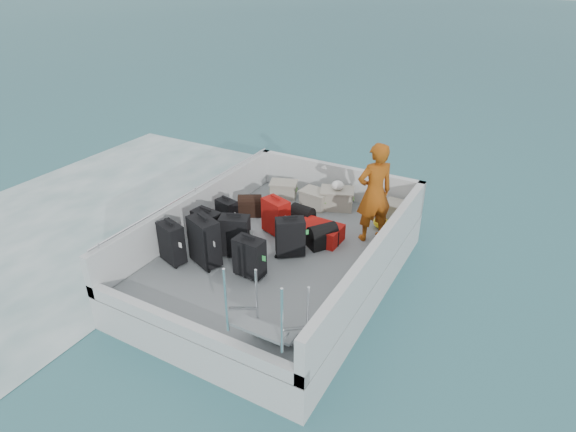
% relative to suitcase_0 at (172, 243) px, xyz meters
% --- Properties ---
extents(ground, '(160.00, 160.00, 0.00)m').
position_rel_suitcase_0_xyz_m(ground, '(1.32, 1.15, -0.97)').
color(ground, '#184854').
rests_on(ground, ground).
extents(wake_foam, '(10.00, 10.00, 0.00)m').
position_rel_suitcase_0_xyz_m(wake_foam, '(-3.48, 1.15, -0.97)').
color(wake_foam, white).
rests_on(wake_foam, ground).
extents(ferry_hull, '(3.60, 5.00, 0.60)m').
position_rel_suitcase_0_xyz_m(ferry_hull, '(1.32, 1.15, -0.67)').
color(ferry_hull, silver).
rests_on(ferry_hull, ground).
extents(deck, '(3.30, 4.70, 0.02)m').
position_rel_suitcase_0_xyz_m(deck, '(1.32, 1.15, -0.36)').
color(deck, slate).
rests_on(deck, ferry_hull).
extents(deck_fittings, '(3.60, 5.00, 0.90)m').
position_rel_suitcase_0_xyz_m(deck_fittings, '(1.67, 0.83, 0.03)').
color(deck_fittings, silver).
rests_on(deck_fittings, deck).
extents(suitcase_0, '(0.50, 0.37, 0.69)m').
position_rel_suitcase_0_xyz_m(suitcase_0, '(0.00, 0.00, 0.00)').
color(suitcase_0, black).
rests_on(suitcase_0, deck).
extents(suitcase_1, '(0.51, 0.33, 0.71)m').
position_rel_suitcase_0_xyz_m(suitcase_1, '(0.25, 0.61, 0.01)').
color(suitcase_1, black).
rests_on(suitcase_1, deck).
extents(suitcase_2, '(0.42, 0.31, 0.55)m').
position_rel_suitcase_0_xyz_m(suitcase_2, '(0.10, 1.38, -0.07)').
color(suitcase_2, black).
rests_on(suitcase_2, deck).
extents(suitcase_3, '(0.61, 0.49, 0.81)m').
position_rel_suitcase_0_xyz_m(suitcase_3, '(0.50, 0.22, 0.06)').
color(suitcase_3, black).
rests_on(suitcase_3, deck).
extents(suitcase_4, '(0.55, 0.44, 0.71)m').
position_rel_suitcase_0_xyz_m(suitcase_4, '(0.77, 0.68, 0.01)').
color(suitcase_4, black).
rests_on(suitcase_4, deck).
extents(suitcase_5, '(0.55, 0.43, 0.66)m').
position_rel_suitcase_0_xyz_m(suitcase_5, '(0.99, 1.64, -0.01)').
color(suitcase_5, '#A2110C').
rests_on(suitcase_5, deck).
extents(suitcase_6, '(0.48, 0.30, 0.65)m').
position_rel_suitcase_0_xyz_m(suitcase_6, '(1.31, 0.29, -0.02)').
color(suitcase_6, black).
rests_on(suitcase_6, deck).
extents(suitcase_7, '(0.55, 0.50, 0.67)m').
position_rel_suitcase_0_xyz_m(suitcase_7, '(1.57, 1.12, -0.01)').
color(suitcase_7, black).
rests_on(suitcase_7, deck).
extents(suitcase_8, '(0.77, 0.52, 0.30)m').
position_rel_suitcase_0_xyz_m(suitcase_8, '(1.80, 1.80, -0.20)').
color(suitcase_8, '#A2110C').
rests_on(suitcase_8, deck).
extents(duffel_0, '(0.54, 0.49, 0.32)m').
position_rel_suitcase_0_xyz_m(duffel_0, '(0.19, 2.01, -0.19)').
color(duffel_0, black).
rests_on(duffel_0, deck).
extents(duffel_1, '(0.45, 0.35, 0.32)m').
position_rel_suitcase_0_xyz_m(duffel_1, '(1.29, 2.11, -0.19)').
color(duffel_1, black).
rests_on(duffel_1, deck).
extents(duffel_2, '(0.53, 0.57, 0.32)m').
position_rel_suitcase_0_xyz_m(duffel_2, '(1.92, 1.63, -0.19)').
color(duffel_2, black).
rests_on(duffel_2, deck).
extents(crate_0, '(0.61, 0.51, 0.31)m').
position_rel_suitcase_0_xyz_m(crate_0, '(0.37, 3.02, -0.19)').
color(crate_0, '#A49E8F').
rests_on(crate_0, deck).
extents(crate_1, '(0.58, 0.43, 0.32)m').
position_rel_suitcase_0_xyz_m(crate_1, '(1.15, 2.92, -0.18)').
color(crate_1, '#A49E8F').
rests_on(crate_1, deck).
extents(crate_2, '(0.73, 0.61, 0.37)m').
position_rel_suitcase_0_xyz_m(crate_2, '(1.54, 3.10, -0.16)').
color(crate_2, '#A49E8F').
rests_on(crate_2, deck).
extents(crate_3, '(0.54, 0.39, 0.32)m').
position_rel_suitcase_0_xyz_m(crate_3, '(2.77, 3.21, -0.19)').
color(crate_3, '#A49E8F').
rests_on(crate_3, deck).
extents(yellow_bag, '(0.28, 0.26, 0.22)m').
position_rel_suitcase_0_xyz_m(yellow_bag, '(2.59, 2.74, -0.24)').
color(yellow_bag, yellow).
rests_on(yellow_bag, deck).
extents(white_bag, '(0.24, 0.24, 0.18)m').
position_rel_suitcase_0_xyz_m(white_bag, '(1.54, 3.10, 0.12)').
color(white_bag, white).
rests_on(white_bag, crate_2).
extents(passenger, '(0.76, 0.77, 1.79)m').
position_rel_suitcase_0_xyz_m(passenger, '(2.56, 2.29, 0.55)').
color(passenger, '#D36113').
rests_on(passenger, deck).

